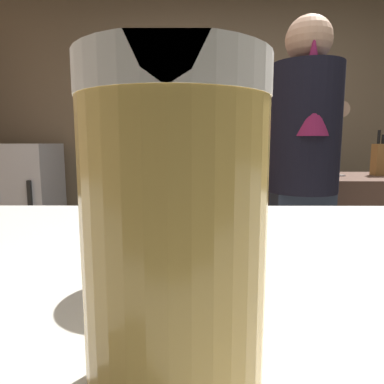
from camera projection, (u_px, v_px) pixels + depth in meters
The scene contains 13 objects.
wall_back at pixel (237, 121), 3.50m from camera, with size 5.20×0.10×2.70m, color #90785D.
prep_counter at pixel (315, 246), 2.23m from camera, with size 2.10×0.60×0.92m, color #50362A.
back_shelf at pixel (259, 202), 3.34m from camera, with size 0.76×0.36×1.12m, color #3E3540.
mini_fridge at pixel (22, 205), 3.18m from camera, with size 0.63×0.58×1.12m.
bartender at pixel (303, 170), 1.70m from camera, with size 0.44×0.52×1.72m.
knife_block at pixel (382, 159), 2.18m from camera, with size 0.10×0.08×0.29m.
mixing_bowl at pixel (199, 172), 2.20m from camera, with size 0.17×0.17×0.05m, color #C7592E.
chefs_knife at pixel (327, 176), 2.11m from camera, with size 0.24×0.03×0.01m, color silver.
pint_glass_near at pixel (195, 195), 0.29m from camera, with size 0.08×0.08×0.13m.
pint_glass_far at pixel (175, 234), 0.15m from camera, with size 0.08×0.08×0.14m.
bottle_soy at pixel (250, 135), 3.19m from camera, with size 0.05×0.05×0.21m.
bottle_vinegar at pixel (278, 136), 3.28m from camera, with size 0.07×0.07×0.18m.
bottle_olive_oil at pixel (239, 136), 3.26m from camera, with size 0.06×0.06×0.19m.
Camera 1 is at (-0.43, -1.37, 1.13)m, focal length 32.11 mm.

